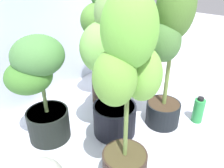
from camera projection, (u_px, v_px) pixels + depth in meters
name	position (u px, v px, depth m)	size (l,w,h in m)	color
ground_plane	(129.00, 140.00, 1.52)	(8.00, 8.00, 0.00)	silver
potted_plant_front_right	(170.00, 45.00, 1.39)	(0.33, 0.27, 0.99)	black
potted_plant_back_left	(39.00, 85.00, 1.35)	(0.43, 0.39, 0.68)	black
potted_plant_center	(113.00, 62.00, 1.34)	(0.40, 0.31, 0.92)	black
potted_plant_front_left	(128.00, 89.00, 1.00)	(0.40, 0.30, 0.96)	#31241B
potted_plant_back_right	(107.00, 31.00, 1.65)	(0.39, 0.31, 1.00)	#302219
nutrient_bottle	(198.00, 110.00, 1.65)	(0.07, 0.07, 0.20)	green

